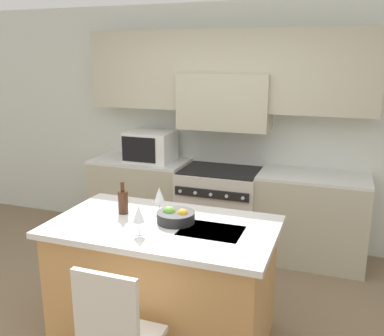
% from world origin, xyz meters
% --- Properties ---
extents(back_cabinetry, '(10.00, 0.46, 2.70)m').
position_xyz_m(back_cabinetry, '(0.00, 2.10, 1.58)').
color(back_cabinetry, silver).
rests_on(back_cabinetry, ground_plane).
extents(back_counter, '(3.11, 0.62, 0.94)m').
position_xyz_m(back_counter, '(0.00, 1.84, 0.47)').
color(back_counter, '#B2AD93').
rests_on(back_counter, ground_plane).
extents(range_stove, '(0.87, 0.70, 0.92)m').
position_xyz_m(range_stove, '(-0.00, 1.82, 0.46)').
color(range_stove, beige).
rests_on(range_stove, ground_plane).
extents(microwave, '(0.52, 0.44, 0.34)m').
position_xyz_m(microwave, '(-0.85, 1.84, 1.12)').
color(microwave, silver).
rests_on(microwave, back_counter).
extents(kitchen_island, '(1.66, 0.95, 0.93)m').
position_xyz_m(kitchen_island, '(0.04, 0.13, 0.47)').
color(kitchen_island, '#B7844C').
rests_on(kitchen_island, ground_plane).
extents(island_chair, '(0.42, 0.40, 1.00)m').
position_xyz_m(island_chair, '(0.09, -0.67, 0.55)').
color(island_chair, beige).
rests_on(island_chair, ground_plane).
extents(wine_bottle, '(0.08, 0.08, 0.26)m').
position_xyz_m(wine_bottle, '(-0.33, 0.23, 1.03)').
color(wine_bottle, '#422314').
rests_on(wine_bottle, kitchen_island).
extents(wine_glass_near, '(0.08, 0.08, 0.21)m').
position_xyz_m(wine_glass_near, '(-0.03, -0.09, 1.07)').
color(wine_glass_near, white).
rests_on(wine_glass_near, kitchen_island).
extents(wine_glass_far, '(0.08, 0.08, 0.21)m').
position_xyz_m(wine_glass_far, '(-0.07, 0.34, 1.07)').
color(wine_glass_far, white).
rests_on(wine_glass_far, kitchen_island).
extents(fruit_bowl, '(0.28, 0.28, 0.12)m').
position_xyz_m(fruit_bowl, '(0.12, 0.19, 0.98)').
color(fruit_bowl, black).
rests_on(fruit_bowl, kitchen_island).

